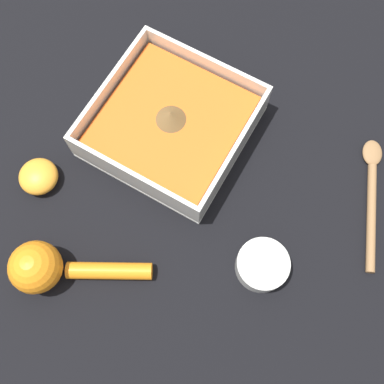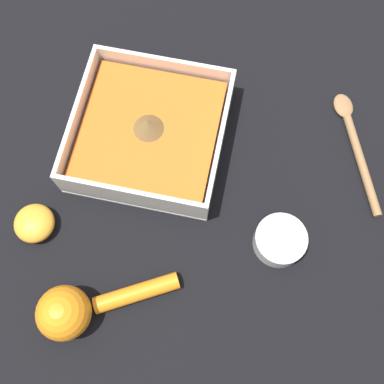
{
  "view_description": "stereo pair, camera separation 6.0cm",
  "coord_description": "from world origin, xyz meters",
  "px_view_note": "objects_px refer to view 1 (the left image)",
  "views": [
    {
      "loc": [
        0.15,
        -0.23,
        0.6
      ],
      "look_at": [
        0.05,
        -0.06,
        0.03
      ],
      "focal_mm": 42.0,
      "sensor_mm": 36.0,
      "label": 1
    },
    {
      "loc": [
        0.09,
        -0.25,
        0.6
      ],
      "look_at": [
        0.05,
        -0.06,
        0.03
      ],
      "focal_mm": 42.0,
      "sensor_mm": 36.0,
      "label": 2
    }
  ],
  "objects_px": {
    "square_dish": "(172,125)",
    "spice_bowl": "(262,265)",
    "wooden_spoon": "(372,195)",
    "lemon_squeezer": "(47,268)",
    "lemon_half": "(39,177)"
  },
  "relations": [
    {
      "from": "square_dish",
      "to": "spice_bowl",
      "type": "height_order",
      "value": "square_dish"
    },
    {
      "from": "wooden_spoon",
      "to": "lemon_squeezer",
      "type": "bearing_deg",
      "value": 112.06
    },
    {
      "from": "square_dish",
      "to": "lemon_squeezer",
      "type": "xyz_separation_m",
      "value": [
        -0.03,
        -0.26,
        0.01
      ]
    },
    {
      "from": "spice_bowl",
      "to": "wooden_spoon",
      "type": "height_order",
      "value": "spice_bowl"
    },
    {
      "from": "square_dish",
      "to": "wooden_spoon",
      "type": "relative_size",
      "value": 1.11
    },
    {
      "from": "spice_bowl",
      "to": "lemon_half",
      "type": "xyz_separation_m",
      "value": [
        -0.33,
        -0.04,
        0.0
      ]
    },
    {
      "from": "square_dish",
      "to": "wooden_spoon",
      "type": "bearing_deg",
      "value": 10.01
    },
    {
      "from": "spice_bowl",
      "to": "lemon_squeezer",
      "type": "distance_m",
      "value": 0.28
    },
    {
      "from": "lemon_half",
      "to": "square_dish",
      "type": "bearing_deg",
      "value": 52.25
    },
    {
      "from": "square_dish",
      "to": "lemon_half",
      "type": "height_order",
      "value": "square_dish"
    },
    {
      "from": "square_dish",
      "to": "spice_bowl",
      "type": "distance_m",
      "value": 0.23
    },
    {
      "from": "spice_bowl",
      "to": "wooden_spoon",
      "type": "bearing_deg",
      "value": 61.82
    },
    {
      "from": "lemon_half",
      "to": "wooden_spoon",
      "type": "relative_size",
      "value": 0.29
    },
    {
      "from": "square_dish",
      "to": "lemon_squeezer",
      "type": "height_order",
      "value": "lemon_squeezer"
    },
    {
      "from": "lemon_squeezer",
      "to": "wooden_spoon",
      "type": "xyz_separation_m",
      "value": [
        0.33,
        0.31,
        -0.02
      ]
    }
  ]
}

